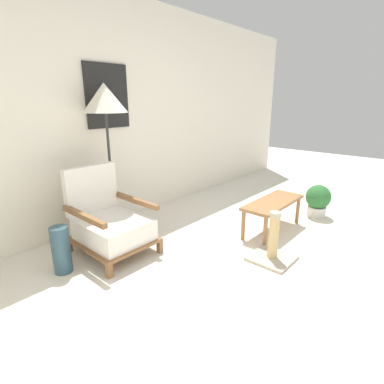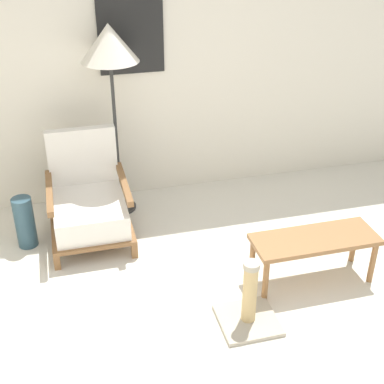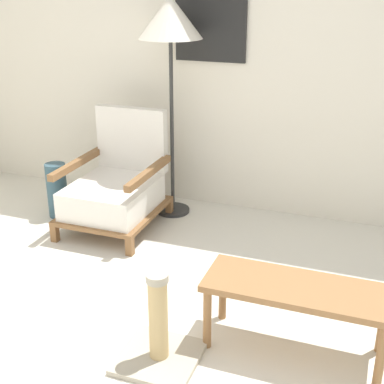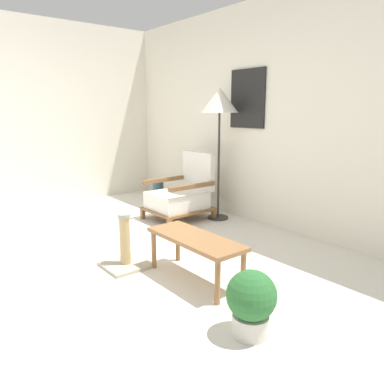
{
  "view_description": "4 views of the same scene",
  "coord_description": "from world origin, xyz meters",
  "px_view_note": "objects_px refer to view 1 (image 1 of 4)",
  "views": [
    {
      "loc": [
        -2.22,
        -0.7,
        1.51
      ],
      "look_at": [
        0.11,
        1.36,
        0.55
      ],
      "focal_mm": 28.0,
      "sensor_mm": 36.0,
      "label": 1
    },
    {
      "loc": [
        -0.8,
        -2.12,
        2.57
      ],
      "look_at": [
        0.11,
        1.36,
        0.55
      ],
      "focal_mm": 50.0,
      "sensor_mm": 36.0,
      "label": 2
    },
    {
      "loc": [
        1.18,
        -1.55,
        1.81
      ],
      "look_at": [
        0.11,
        1.36,
        0.55
      ],
      "focal_mm": 50.0,
      "sensor_mm": 36.0,
      "label": 3
    },
    {
      "loc": [
        3.17,
        -1.1,
        1.4
      ],
      "look_at": [
        0.11,
        1.36,
        0.55
      ],
      "focal_mm": 35.0,
      "sensor_mm": 36.0,
      "label": 4
    }
  ],
  "objects_px": {
    "armchair": "(110,222)",
    "vase": "(61,250)",
    "coffee_table": "(273,205)",
    "scratching_post": "(273,247)",
    "floor_lamp": "(105,103)",
    "potted_plant": "(318,200)"
  },
  "relations": [
    {
      "from": "armchair",
      "to": "vase",
      "type": "height_order",
      "value": "armchair"
    },
    {
      "from": "armchair",
      "to": "vase",
      "type": "relative_size",
      "value": 1.96
    },
    {
      "from": "armchair",
      "to": "coffee_table",
      "type": "relative_size",
      "value": 0.93
    },
    {
      "from": "coffee_table",
      "to": "scratching_post",
      "type": "bearing_deg",
      "value": -152.42
    },
    {
      "from": "armchair",
      "to": "floor_lamp",
      "type": "bearing_deg",
      "value": 50.94
    },
    {
      "from": "floor_lamp",
      "to": "scratching_post",
      "type": "relative_size",
      "value": 3.36
    },
    {
      "from": "vase",
      "to": "potted_plant",
      "type": "distance_m",
      "value": 3.17
    },
    {
      "from": "coffee_table",
      "to": "scratching_post",
      "type": "distance_m",
      "value": 0.72
    },
    {
      "from": "coffee_table",
      "to": "vase",
      "type": "xyz_separation_m",
      "value": [
        -2.08,
        1.01,
        -0.11
      ]
    },
    {
      "from": "coffee_table",
      "to": "potted_plant",
      "type": "distance_m",
      "value": 0.88
    },
    {
      "from": "potted_plant",
      "to": "armchair",
      "type": "bearing_deg",
      "value": 152.2
    },
    {
      "from": "potted_plant",
      "to": "floor_lamp",
      "type": "bearing_deg",
      "value": 141.81
    },
    {
      "from": "vase",
      "to": "potted_plant",
      "type": "xyz_separation_m",
      "value": [
        2.92,
        -1.24,
        0.02
      ]
    },
    {
      "from": "armchair",
      "to": "vase",
      "type": "distance_m",
      "value": 0.54
    },
    {
      "from": "scratching_post",
      "to": "armchair",
      "type": "bearing_deg",
      "value": 124.64
    },
    {
      "from": "armchair",
      "to": "floor_lamp",
      "type": "xyz_separation_m",
      "value": [
        0.31,
        0.38,
        1.16
      ]
    },
    {
      "from": "scratching_post",
      "to": "vase",
      "type": "bearing_deg",
      "value": 137.57
    },
    {
      "from": "floor_lamp",
      "to": "vase",
      "type": "distance_m",
      "value": 1.56
    },
    {
      "from": "armchair",
      "to": "potted_plant",
      "type": "distance_m",
      "value": 2.7
    },
    {
      "from": "vase",
      "to": "coffee_table",
      "type": "bearing_deg",
      "value": -26.0
    },
    {
      "from": "armchair",
      "to": "coffee_table",
      "type": "distance_m",
      "value": 1.86
    },
    {
      "from": "potted_plant",
      "to": "scratching_post",
      "type": "distance_m",
      "value": 1.46
    }
  ]
}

